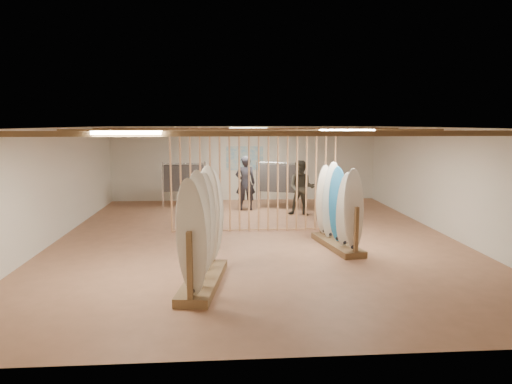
{
  "coord_description": "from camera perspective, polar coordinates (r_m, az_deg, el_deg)",
  "views": [
    {
      "loc": [
        -0.82,
        -11.28,
        2.9
      ],
      "look_at": [
        0.0,
        0.0,
        1.2
      ],
      "focal_mm": 32.0,
      "sensor_mm": 36.0,
      "label": 1
    }
  ],
  "objects": [
    {
      "name": "floor",
      "position": [
        11.68,
        0.0,
        -5.83
      ],
      "size": [
        12.0,
        12.0,
        0.0
      ],
      "primitive_type": "plane",
      "color": "#A97251",
      "rests_on": "ground"
    },
    {
      "name": "ceiling",
      "position": [
        11.31,
        0.0,
        8.04
      ],
      "size": [
        12.0,
        12.0,
        0.0
      ],
      "primitive_type": "plane",
      "rotation": [
        3.14,
        0.0,
        0.0
      ],
      "color": "gray",
      "rests_on": "ground"
    },
    {
      "name": "wall_back",
      "position": [
        17.37,
        -1.43,
        3.58
      ],
      "size": [
        12.0,
        0.0,
        12.0
      ],
      "primitive_type": "plane",
      "rotation": [
        1.57,
        0.0,
        0.0
      ],
      "color": "silver",
      "rests_on": "ground"
    },
    {
      "name": "wall_front",
      "position": [
        5.55,
        4.5,
        -7.14
      ],
      "size": [
        12.0,
        0.0,
        12.0
      ],
      "primitive_type": "plane",
      "rotation": [
        -1.57,
        0.0,
        0.0
      ],
      "color": "silver",
      "rests_on": "ground"
    },
    {
      "name": "wall_left",
      "position": [
        12.13,
        -24.29,
        0.68
      ],
      "size": [
        0.0,
        12.0,
        12.0
      ],
      "primitive_type": "plane",
      "rotation": [
        1.57,
        0.0,
        1.57
      ],
      "color": "silver",
      "rests_on": "ground"
    },
    {
      "name": "wall_right",
      "position": [
        12.78,
        22.97,
        1.13
      ],
      "size": [
        0.0,
        12.0,
        12.0
      ],
      "primitive_type": "plane",
      "rotation": [
        1.57,
        0.0,
        -1.57
      ],
      "color": "silver",
      "rests_on": "ground"
    },
    {
      "name": "ceiling_slats",
      "position": [
        11.31,
        0.0,
        7.64
      ],
      "size": [
        9.5,
        6.12,
        0.1
      ],
      "primitive_type": "cube",
      "color": "brown",
      "rests_on": "ground"
    },
    {
      "name": "light_panels",
      "position": [
        11.31,
        0.0,
        7.74
      ],
      "size": [
        1.2,
        0.35,
        0.06
      ],
      "primitive_type": "cube",
      "color": "white",
      "rests_on": "ground"
    },
    {
      "name": "bamboo_partition",
      "position": [
        12.2,
        -0.27,
        1.48
      ],
      "size": [
        4.45,
        0.05,
        2.78
      ],
      "color": "tan",
      "rests_on": "ground"
    },
    {
      "name": "poster",
      "position": [
        17.33,
        -1.43,
        4.24
      ],
      "size": [
        1.4,
        0.03,
        0.9
      ],
      "primitive_type": "cube",
      "color": "teal",
      "rests_on": "ground"
    },
    {
      "name": "rack_left",
      "position": [
        8.26,
        -6.7,
        -6.89
      ],
      "size": [
        0.89,
        2.25,
        2.08
      ],
      "rotation": [
        0.0,
        0.0,
        -0.15
      ],
      "color": "brown",
      "rests_on": "floor"
    },
    {
      "name": "rack_right",
      "position": [
        10.88,
        10.18,
        -3.53
      ],
      "size": [
        0.87,
        2.06,
        1.9
      ],
      "rotation": [
        0.0,
        0.0,
        0.18
      ],
      "color": "brown",
      "rests_on": "floor"
    },
    {
      "name": "clothing_rack_a",
      "position": [
        16.07,
        -8.99,
        1.76
      ],
      "size": [
        1.48,
        0.48,
        1.59
      ],
      "rotation": [
        0.0,
        0.0,
        0.08
      ],
      "color": "silver",
      "rests_on": "floor"
    },
    {
      "name": "clothing_rack_b",
      "position": [
        15.58,
        2.98,
        1.77
      ],
      "size": [
        1.46,
        0.9,
        1.64
      ],
      "rotation": [
        0.0,
        0.0,
        -0.4
      ],
      "color": "silver",
      "rests_on": "floor"
    },
    {
      "name": "shopper_a",
      "position": [
        15.32,
        -1.33,
        1.57
      ],
      "size": [
        0.78,
        0.54,
        2.08
      ],
      "primitive_type": "imported",
      "rotation": [
        0.0,
        0.0,
        3.17
      ],
      "color": "#232229",
      "rests_on": "floor"
    },
    {
      "name": "shopper_b",
      "position": [
        14.49,
        5.72,
        0.95
      ],
      "size": [
        1.14,
        1.0,
        1.99
      ],
      "primitive_type": "imported",
      "rotation": [
        0.0,
        0.0,
        -0.3
      ],
      "color": "#323026",
      "rests_on": "floor"
    }
  ]
}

